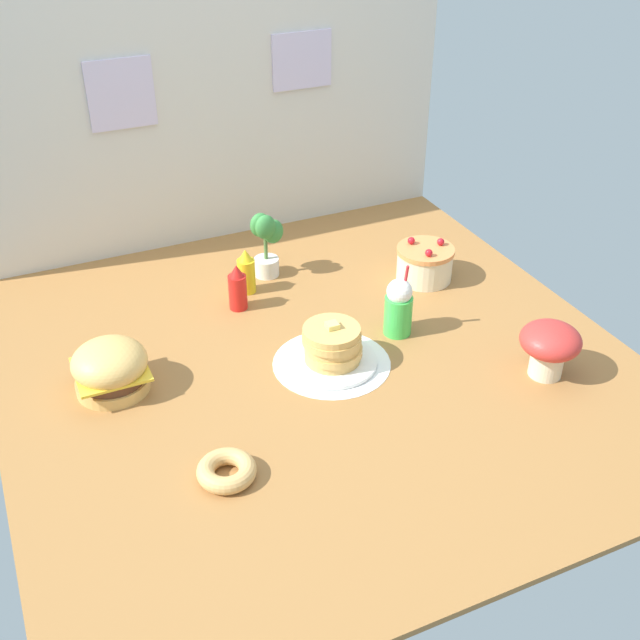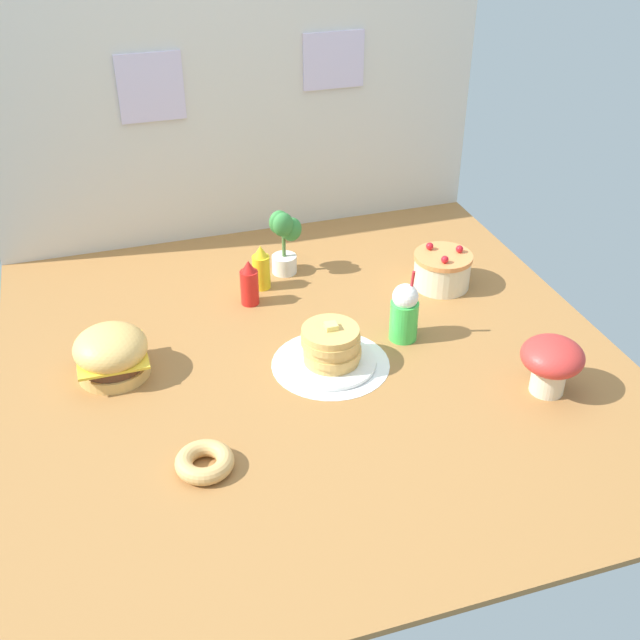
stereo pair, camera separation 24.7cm
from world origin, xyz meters
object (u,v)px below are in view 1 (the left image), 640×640
(layer_cake, at_px, (425,263))
(mushroom_stool, at_px, (550,345))
(pancake_stack, at_px, (332,347))
(cream_soda_cup, at_px, (399,307))
(potted_plant, at_px, (266,242))
(donut_pink_glaze, at_px, (227,470))
(burger, at_px, (110,368))
(ketchup_bottle, at_px, (238,288))
(mustard_bottle, at_px, (246,272))

(layer_cake, xyz_separation_m, mushroom_stool, (0.04, -0.68, 0.05))
(pancake_stack, xyz_separation_m, cream_soda_cup, (0.28, 0.07, 0.04))
(pancake_stack, distance_m, potted_plant, 0.63)
(cream_soda_cup, distance_m, donut_pink_glaze, 0.87)
(potted_plant, height_order, mushroom_stool, potted_plant)
(cream_soda_cup, relative_size, mushroom_stool, 1.36)
(burger, relative_size, potted_plant, 0.87)
(burger, distance_m, mushroom_stool, 1.35)
(donut_pink_glaze, height_order, potted_plant, potted_plant)
(donut_pink_glaze, distance_m, potted_plant, 1.10)
(potted_plant, bearing_deg, ketchup_bottle, -135.12)
(ketchup_bottle, distance_m, mustard_bottle, 0.12)
(pancake_stack, distance_m, ketchup_bottle, 0.47)
(ketchup_bottle, height_order, mushroom_stool, mushroom_stool)
(ketchup_bottle, bearing_deg, donut_pink_glaze, -111.54)
(burger, bearing_deg, layer_cake, 8.96)
(potted_plant, xyz_separation_m, mushroom_stool, (0.57, -0.96, -0.03))
(layer_cake, distance_m, mustard_bottle, 0.67)
(mushroom_stool, bearing_deg, layer_cake, 93.14)
(burger, bearing_deg, potted_plant, 34.06)
(mustard_bottle, bearing_deg, potted_plant, 36.65)
(pancake_stack, height_order, potted_plant, potted_plant)
(pancake_stack, bearing_deg, donut_pink_glaze, -143.59)
(burger, height_order, ketchup_bottle, ketchup_bottle)
(pancake_stack, bearing_deg, mustard_bottle, 99.69)
(pancake_stack, distance_m, layer_cake, 0.65)
(layer_cake, bearing_deg, donut_pink_glaze, -145.57)
(cream_soda_cup, relative_size, donut_pink_glaze, 1.61)
(burger, relative_size, donut_pink_glaze, 1.43)
(mushroom_stool, bearing_deg, potted_plant, 120.69)
(ketchup_bottle, bearing_deg, cream_soda_cup, -40.39)
(potted_plant, bearing_deg, donut_pink_glaze, -116.90)
(burger, distance_m, mustard_bottle, 0.69)
(mustard_bottle, height_order, mushroom_stool, mushroom_stool)
(ketchup_bottle, bearing_deg, mushroom_stool, -45.99)
(burger, distance_m, cream_soda_cup, 0.95)
(burger, height_order, potted_plant, potted_plant)
(layer_cake, relative_size, potted_plant, 0.82)
(mushroom_stool, bearing_deg, donut_pink_glaze, -178.83)
(mustard_bottle, relative_size, mushroom_stool, 0.91)
(layer_cake, bearing_deg, ketchup_bottle, 172.51)
(pancake_stack, distance_m, cream_soda_cup, 0.29)
(burger, relative_size, pancake_stack, 0.78)
(cream_soda_cup, bearing_deg, ketchup_bottle, 139.61)
(mustard_bottle, bearing_deg, mushroom_stool, -51.97)
(layer_cake, height_order, ketchup_bottle, ketchup_bottle)
(mustard_bottle, xyz_separation_m, potted_plant, (0.11, 0.08, 0.06))
(donut_pink_glaze, xyz_separation_m, potted_plant, (0.50, 0.98, 0.12))
(layer_cake, relative_size, cream_soda_cup, 0.83)
(layer_cake, height_order, cream_soda_cup, cream_soda_cup)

